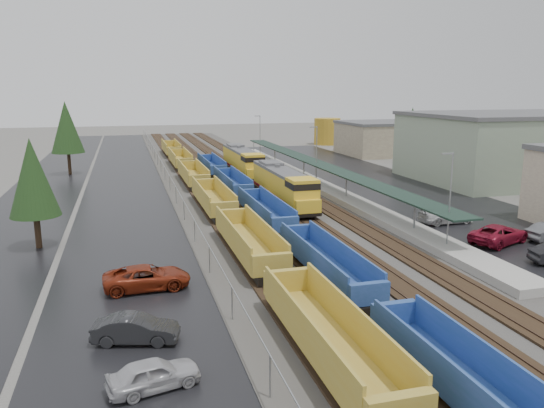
{
  "coord_description": "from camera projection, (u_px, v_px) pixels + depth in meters",
  "views": [
    {
      "loc": [
        -14.8,
        -15.28,
        12.74
      ],
      "look_at": [
        -1.53,
        32.28,
        2.0
      ],
      "focal_mm": 35.0,
      "sensor_mm": 36.0,
      "label": 1
    }
  ],
  "objects": [
    {
      "name": "parked_car_west_c",
      "position": [
        147.0,
        278.0,
        34.34
      ],
      "size": [
        2.73,
        5.63,
        1.54
      ],
      "primitive_type": "imported",
      "rotation": [
        0.0,
        0.0,
        1.6
      ],
      "color": "maroon",
      "rests_on": "ground"
    },
    {
      "name": "east_commuter_lot",
      "position": [
        381.0,
        183.0,
        73.03
      ],
      "size": [
        16.0,
        100.0,
        0.02
      ],
      "primitive_type": "cube",
      "color": "black",
      "rests_on": "ground"
    },
    {
      "name": "west_parking_lot",
      "position": [
        125.0,
        183.0,
        73.51
      ],
      "size": [
        10.0,
        160.0,
        0.02
      ],
      "primitive_type": "cube",
      "color": "black",
      "rests_on": "ground"
    },
    {
      "name": "trackbed",
      "position": [
        231.0,
        177.0,
        77.42
      ],
      "size": [
        14.6,
        160.0,
        0.22
      ],
      "color": "black",
      "rests_on": "ground"
    },
    {
      "name": "tree_east",
      "position": [
        412.0,
        131.0,
        81.55
      ],
      "size": [
        4.4,
        4.4,
        10.0
      ],
      "color": "#332316",
      "rests_on": "ground"
    },
    {
      "name": "tree_west_far",
      "position": [
        66.0,
        127.0,
        79.31
      ],
      "size": [
        4.84,
        4.84,
        11.0
      ],
      "color": "#332316",
      "rests_on": "ground"
    },
    {
      "name": "parked_car_east_c",
      "position": [
        445.0,
        215.0,
        51.18
      ],
      "size": [
        2.46,
        5.56,
        1.59
      ],
      "primitive_type": "imported",
      "rotation": [
        0.0,
        0.0,
        1.62
      ],
      "color": "silver",
      "rests_on": "ground"
    },
    {
      "name": "parked_car_west_a",
      "position": [
        154.0,
        374.0,
        22.86
      ],
      "size": [
        2.51,
        4.29,
        1.37
      ],
      "primitive_type": "imported",
      "rotation": [
        0.0,
        0.0,
        1.81
      ],
      "color": "#B3B2B7",
      "rests_on": "ground"
    },
    {
      "name": "tree_west_near",
      "position": [
        33.0,
        178.0,
        42.2
      ],
      "size": [
        3.96,
        3.96,
        9.0
      ],
      "color": "#332316",
      "rests_on": "ground"
    },
    {
      "name": "locomotive_trail",
      "position": [
        243.0,
        161.0,
        78.58
      ],
      "size": [
        2.78,
        18.3,
        4.14
      ],
      "color": "black",
      "rests_on": "ground"
    },
    {
      "name": "storage_tank",
      "position": [
        327.0,
        131.0,
        123.73
      ],
      "size": [
        6.08,
        6.08,
        6.08
      ],
      "primitive_type": "cylinder",
      "color": "#B28923",
      "rests_on": "ground"
    },
    {
      "name": "west_road",
      "position": [
        48.0,
        186.0,
        70.88
      ],
      "size": [
        9.0,
        160.0,
        0.02
      ],
      "primitive_type": "cube",
      "color": "black",
      "rests_on": "ground"
    },
    {
      "name": "locomotive_lead",
      "position": [
        284.0,
        186.0,
        58.82
      ],
      "size": [
        2.78,
        18.3,
        4.14
      ],
      "color": "black",
      "rests_on": "ground"
    },
    {
      "name": "well_string_blue",
      "position": [
        290.0,
        233.0,
        43.79
      ],
      "size": [
        2.46,
        95.06,
        2.18
      ],
      "color": "navy",
      "rests_on": "ground"
    },
    {
      "name": "distant_hills",
      "position": [
        264.0,
        119.0,
        231.04
      ],
      "size": [
        301.0,
        140.0,
        25.2
      ],
      "color": "#465341",
      "rests_on": "ground"
    },
    {
      "name": "industrial_buildings",
      "position": [
        519.0,
        152.0,
        73.14
      ],
      "size": [
        32.52,
        75.3,
        9.5
      ],
      "color": "tan",
      "rests_on": "ground"
    },
    {
      "name": "well_string_yellow",
      "position": [
        213.0,
        199.0,
        56.6
      ],
      "size": [
        2.73,
        114.85,
        2.43
      ],
      "color": "#B39231",
      "rests_on": "ground"
    },
    {
      "name": "ballast_strip",
      "position": [
        231.0,
        178.0,
        77.44
      ],
      "size": [
        20.0,
        160.0,
        0.08
      ],
      "primitive_type": "cube",
      "color": "#302D2B",
      "rests_on": "ground"
    },
    {
      "name": "parked_car_west_b",
      "position": [
        136.0,
        329.0,
        27.08
      ],
      "size": [
        2.56,
        4.59,
        1.43
      ],
      "primitive_type": "imported",
      "rotation": [
        0.0,
        0.0,
        1.32
      ],
      "color": "black",
      "rests_on": "ground"
    },
    {
      "name": "chainlink_fence",
      "position": [
        166.0,
        171.0,
        73.15
      ],
      "size": [
        0.08,
        160.04,
        2.02
      ],
      "color": "gray",
      "rests_on": "ground"
    },
    {
      "name": "station_platform",
      "position": [
        316.0,
        181.0,
        70.39
      ],
      "size": [
        3.0,
        80.0,
        8.0
      ],
      "color": "#9E9B93",
      "rests_on": "ground"
    },
    {
      "name": "parked_car_east_b",
      "position": [
        499.0,
        234.0,
        44.46
      ],
      "size": [
        4.61,
        6.41,
        1.62
      ],
      "primitive_type": "imported",
      "rotation": [
        0.0,
        0.0,
        1.94
      ],
      "color": "maroon",
      "rests_on": "ground"
    }
  ]
}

